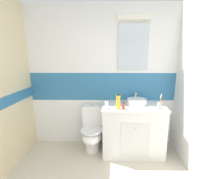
{
  "coord_description": "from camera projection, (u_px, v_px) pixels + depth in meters",
  "views": [
    {
      "loc": [
        0.2,
        -0.27,
        1.65
      ],
      "look_at": [
        0.17,
        1.9,
        1.16
      ],
      "focal_mm": 24.17,
      "sensor_mm": 36.0,
      "label": 1
    }
  ],
  "objects": [
    {
      "name": "wall_back_tiled",
      "position": [
        103.0,
        78.0,
        2.74
      ],
      "size": [
        3.2,
        0.2,
        2.5
      ],
      "color": "white",
      "rests_on": "ground_plane"
    },
    {
      "name": "vanity_cabinet",
      "position": [
        133.0,
        129.0,
        2.59
      ],
      "size": [
        1.03,
        0.59,
        0.85
      ],
      "color": "silver",
      "rests_on": "ground_plane"
    },
    {
      "name": "sink_basin",
      "position": [
        137.0,
        101.0,
        2.53
      ],
      "size": [
        0.33,
        0.37,
        0.17
      ],
      "color": "white",
      "rests_on": "vanity_cabinet"
    },
    {
      "name": "toilet",
      "position": [
        92.0,
        130.0,
        2.65
      ],
      "size": [
        0.37,
        0.5,
        0.79
      ],
      "color": "white",
      "rests_on": "ground_plane"
    },
    {
      "name": "toothbrush_cup",
      "position": [
        160.0,
        105.0,
        2.32
      ],
      "size": [
        0.08,
        0.08,
        0.23
      ],
      "color": "#B2ADA3",
      "rests_on": "vanity_cabinet"
    },
    {
      "name": "soap_dispenser",
      "position": [
        107.0,
        105.0,
        2.33
      ],
      "size": [
        0.06,
        0.06,
        0.15
      ],
      "color": "white",
      "rests_on": "vanity_cabinet"
    },
    {
      "name": "shampoo_bottle_tall",
      "position": [
        118.0,
        102.0,
        2.29
      ],
      "size": [
        0.06,
        0.06,
        0.23
      ],
      "color": "yellow",
      "rests_on": "vanity_cabinet"
    },
    {
      "name": "perfume_flask_small",
      "position": [
        123.0,
        105.0,
        2.33
      ],
      "size": [
        0.04,
        0.03,
        0.11
      ],
      "color": "#D84C33",
      "rests_on": "vanity_cabinet"
    }
  ]
}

